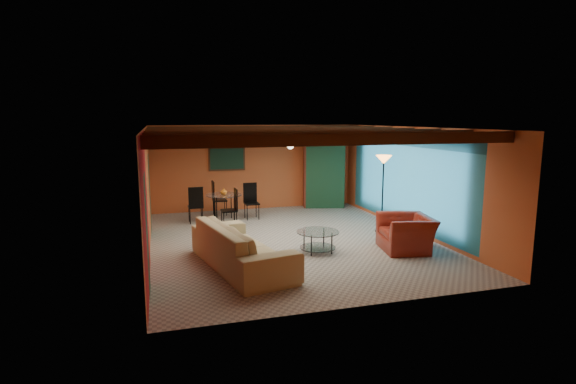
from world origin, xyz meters
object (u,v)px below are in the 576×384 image
object	(u,v)px
sofa	(242,246)
armoire	(322,175)
armchair	(406,233)
vase	(224,181)
floor_lamp	(383,194)
dining_table	(224,203)
potted_plant	(323,134)
coffee_table	(318,241)

from	to	relation	value
sofa	armoire	bearing A→B (deg)	-46.64
sofa	armoire	size ratio (longest dim) A/B	1.38
armchair	vase	world-z (taller)	vase
sofa	floor_lamp	distance (m)	4.39
armoire	vase	distance (m)	3.62
armchair	vase	bearing A→B (deg)	-128.75
dining_table	potted_plant	distance (m)	4.07
coffee_table	dining_table	xyz separation A→B (m)	(-1.53, 3.62, 0.29)
armoire	floor_lamp	bearing A→B (deg)	-71.26
coffee_table	floor_lamp	world-z (taller)	floor_lamp
armoire	floor_lamp	distance (m)	3.59
dining_table	potted_plant	bearing A→B (deg)	18.93
floor_lamp	armoire	bearing A→B (deg)	94.99
sofa	floor_lamp	bearing A→B (deg)	-78.41
vase	coffee_table	bearing A→B (deg)	-67.14
armoire	vase	size ratio (longest dim) A/B	11.06
sofa	dining_table	world-z (taller)	dining_table
coffee_table	armoire	xyz separation A→B (m)	(1.90, 4.80, 0.83)
sofa	floor_lamp	size ratio (longest dim) A/B	1.48
armchair	floor_lamp	distance (m)	1.76
armoire	potted_plant	distance (m)	1.32
sofa	vase	distance (m)	4.20
potted_plant	dining_table	bearing A→B (deg)	-161.07
sofa	potted_plant	xyz separation A→B (m)	(3.68, 5.31, 1.96)
dining_table	floor_lamp	distance (m)	4.47
armoire	potted_plant	xyz separation A→B (m)	(0.00, 0.00, 1.32)
vase	floor_lamp	bearing A→B (deg)	-32.68
armoire	vase	xyz separation A→B (m)	(-3.43, -1.17, 0.08)
armchair	armoire	size ratio (longest dim) A/B	0.56
sofa	armchair	size ratio (longest dim) A/B	2.46
vase	armoire	bearing A→B (deg)	18.93
potted_plant	armchair	bearing A→B (deg)	-89.55
sofa	potted_plant	distance (m)	6.75
armchair	floor_lamp	world-z (taller)	floor_lamp
dining_table	potted_plant	xyz separation A→B (m)	(3.43, 1.17, 1.86)
armoire	potted_plant	size ratio (longest dim) A/B	4.39
floor_lamp	potted_plant	size ratio (longest dim) A/B	4.09
armchair	vase	xyz separation A→B (m)	(-3.47, 4.03, 0.76)
coffee_table	potted_plant	distance (m)	5.59
coffee_table	armoire	distance (m)	5.23
dining_table	armoire	size ratio (longest dim) A/B	0.94
armchair	coffee_table	world-z (taller)	armchair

